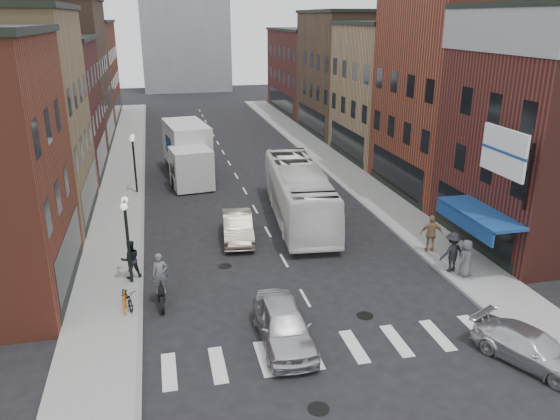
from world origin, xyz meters
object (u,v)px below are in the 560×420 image
object	(u,v)px
bike_rack	(125,303)
sedan_left_near	(284,325)
box_truck	(188,152)
parked_bicycle	(127,297)
ped_right_b	(431,234)
ped_right_c	(466,258)
streetlamp_far	(134,153)
curb_car	(531,348)
transit_bus	(299,193)
billboard_sign	(505,153)
motorcycle_rider	(161,281)
sedan_left_far	(238,227)
ped_left_solo	(131,259)
ped_right_a	(452,252)
streetlamp_near	(126,226)

from	to	relation	value
bike_rack	sedan_left_near	size ratio (longest dim) A/B	0.17
box_truck	sedan_left_near	distance (m)	23.67
parked_bicycle	box_truck	bearing A→B (deg)	62.19
ped_right_b	ped_right_c	world-z (taller)	ped_right_b
streetlamp_far	sedan_left_near	xyz separation A→B (m)	(5.69, -20.18, -2.12)
curb_car	transit_bus	bearing A→B (deg)	79.22
billboard_sign	motorcycle_rider	xyz separation A→B (m)	(-14.68, 1.35, -5.03)
sedan_left_far	ped_left_solo	bearing A→B (deg)	-139.99
bike_rack	ped_right_c	bearing A→B (deg)	-0.42
motorcycle_rider	ped_left_solo	world-z (taller)	motorcycle_rider
bike_rack	ped_right_a	bearing A→B (deg)	1.78
motorcycle_rider	ped_right_a	distance (m)	13.50
sedan_left_far	ped_right_a	xyz separation A→B (m)	(9.24, -6.49, 0.38)
sedan_left_far	curb_car	world-z (taller)	sedan_left_far
ped_left_solo	ped_right_a	xyz separation A→B (m)	(14.80, -2.71, 0.06)
motorcycle_rider	curb_car	xyz separation A→B (m)	(12.59, -7.19, -0.49)
streetlamp_far	sedan_left_far	bearing A→B (deg)	-60.29
billboard_sign	ped_right_b	distance (m)	6.24
motorcycle_rider	curb_car	bearing A→B (deg)	-27.12
streetlamp_near	ped_right_a	size ratio (longest dim) A/B	2.11
motorcycle_rider	ped_right_b	distance (m)	13.83
streetlamp_near	box_truck	size ratio (longest dim) A/B	0.44
curb_car	ped_right_b	xyz separation A→B (m)	(1.05, 9.43, 0.52)
parked_bicycle	ped_right_b	size ratio (longest dim) A/B	0.82
motorcycle_rider	bike_rack	bearing A→B (deg)	-157.44
billboard_sign	parked_bicycle	xyz separation A→B (m)	(-16.09, 1.24, -5.56)
motorcycle_rider	sedan_left_near	xyz separation A→B (m)	(4.38, -4.03, -0.31)
bike_rack	sedan_left_near	world-z (taller)	sedan_left_near
transit_bus	sedan_left_near	world-z (taller)	transit_bus
streetlamp_far	billboard_sign	bearing A→B (deg)	-47.59
streetlamp_near	ped_right_c	size ratio (longest dim) A/B	2.31
streetlamp_near	parked_bicycle	world-z (taller)	streetlamp_near
streetlamp_near	sedan_left_far	size ratio (longest dim) A/B	0.91
bike_rack	transit_bus	size ratio (longest dim) A/B	0.07
billboard_sign	ped_left_solo	distance (m)	17.24
box_truck	ped_left_solo	bearing A→B (deg)	-110.43
sedan_left_far	ped_right_a	world-z (taller)	ped_right_a
billboard_sign	sedan_left_far	bearing A→B (deg)	143.35
transit_bus	sedan_left_near	bearing A→B (deg)	-101.55
sedan_left_near	sedan_left_far	distance (m)	10.44
ped_right_a	sedan_left_near	bearing A→B (deg)	14.21
ped_right_c	ped_right_a	bearing A→B (deg)	-89.95
transit_bus	ped_right_a	bearing A→B (deg)	-54.43
box_truck	sedan_left_far	bearing A→B (deg)	-90.17
billboard_sign	sedan_left_near	size ratio (longest dim) A/B	0.80
sedan_left_near	ped_right_c	distance (m)	10.09
parked_bicycle	ped_left_solo	world-z (taller)	ped_left_solo
streetlamp_far	ped_left_solo	bearing A→B (deg)	-90.00
motorcycle_rider	sedan_left_far	bearing A→B (deg)	59.03
curb_car	parked_bicycle	bearing A→B (deg)	127.54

